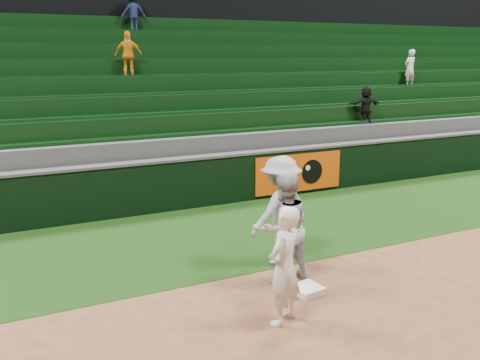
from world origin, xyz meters
name	(u,v)px	position (x,y,z in m)	size (l,w,h in m)	color
ground	(309,287)	(0.00, 0.00, 0.00)	(70.00, 70.00, 0.00)	brown
foul_grass	(229,233)	(0.00, 3.00, 0.00)	(36.00, 4.20, 0.01)	black
first_base	(307,289)	(-0.13, -0.14, 0.05)	(0.44, 0.44, 0.10)	white
first_baseman	(284,266)	(-0.96, -0.79, 0.84)	(0.61, 0.40, 1.69)	white
baserunner	(284,228)	(-0.23, 0.41, 0.91)	(0.88, 0.69, 1.82)	#9FA1A9
base_coach	(281,211)	(0.11, 1.10, 0.98)	(1.26, 0.72, 1.95)	#A2A3AF
field_wall	(191,182)	(0.03, 5.20, 0.63)	(36.00, 0.45, 1.25)	black
stadium_seating	(143,121)	(0.00, 8.97, 1.70)	(36.00, 5.95, 5.61)	#3A3A3D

